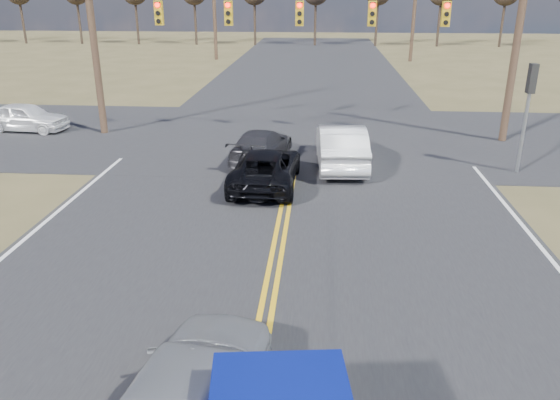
# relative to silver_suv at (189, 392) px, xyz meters

# --- Properties ---
(road_main) EXTENTS (14.00, 120.00, 0.02)m
(road_main) POSITION_rel_silver_suv_xyz_m (0.80, 9.69, -0.74)
(road_main) COLOR #28282B
(road_main) RESTS_ON ground
(road_cross) EXTENTS (120.00, 12.00, 0.02)m
(road_cross) POSITION_rel_silver_suv_xyz_m (0.80, 17.69, -0.74)
(road_cross) COLOR #28282B
(road_cross) RESTS_ON ground
(signal_gantry) EXTENTS (19.60, 4.83, 10.00)m
(signal_gantry) POSITION_rel_silver_suv_xyz_m (1.30, 17.47, 4.32)
(signal_gantry) COLOR #473323
(signal_gantry) RESTS_ON ground
(utility_poles) EXTENTS (19.60, 58.32, 10.00)m
(utility_poles) POSITION_rel_silver_suv_xyz_m (0.80, 16.69, 4.48)
(utility_poles) COLOR #473323
(utility_poles) RESTS_ON ground
(silver_suv) EXTENTS (2.34, 4.57, 1.49)m
(silver_suv) POSITION_rel_silver_suv_xyz_m (0.00, 0.00, 0.00)
(silver_suv) COLOR #A2A5AA
(silver_suv) RESTS_ON ground
(black_suv) EXTENTS (2.21, 4.63, 1.27)m
(black_suv) POSITION_rel_silver_suv_xyz_m (0.00, 11.10, -0.11)
(black_suv) COLOR black
(black_suv) RESTS_ON ground
(white_car_queue) EXTENTS (1.93, 4.95, 1.61)m
(white_car_queue) POSITION_rel_silver_suv_xyz_m (2.59, 13.51, 0.06)
(white_car_queue) COLOR silver
(white_car_queue) RESTS_ON ground
(dgrey_car_queue) EXTENTS (2.39, 4.42, 1.22)m
(dgrey_car_queue) POSITION_rel_silver_suv_xyz_m (-0.47, 13.97, -0.13)
(dgrey_car_queue) COLOR #313035
(dgrey_car_queue) RESTS_ON ground
(cross_car_west) EXTENTS (1.92, 4.01, 1.32)m
(cross_car_west) POSITION_rel_silver_suv_xyz_m (-11.95, 17.81, -0.08)
(cross_car_west) COLOR white
(cross_car_west) RESTS_ON ground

